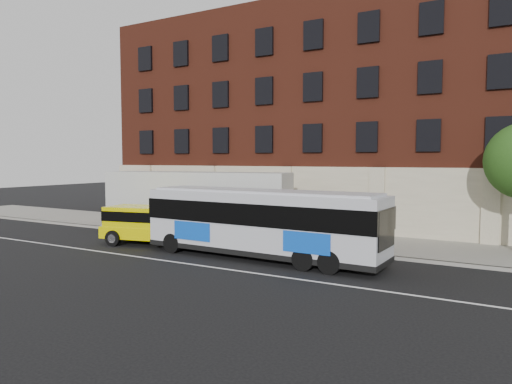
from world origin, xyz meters
The scene contains 9 objects.
ground centered at (0.00, 0.00, 0.00)m, with size 120.00×120.00×0.00m, color black.
sidewalk centered at (0.00, 9.00, 0.07)m, with size 60.00×6.00×0.15m, color gray.
kerb centered at (0.00, 6.00, 0.07)m, with size 60.00×0.25×0.15m, color gray.
lane_line centered at (0.00, 0.50, 0.01)m, with size 60.00×0.12×0.01m, color silver.
building centered at (-0.01, 16.92, 7.58)m, with size 30.00×12.10×15.00m.
sign_pole centered at (-8.50, 6.15, 1.45)m, with size 0.30×0.20×2.50m.
city_bus centered at (3.01, 3.05, 1.77)m, with size 11.79×2.87×3.21m.
yellow_suv centered at (-4.25, 3.21, 1.19)m, with size 5.56×3.18×2.07m.
shipping_container centered at (-3.72, 7.01, 1.90)m, with size 11.78×4.17×3.85m.
Camera 1 is at (13.63, -15.82, 4.63)m, focal length 33.12 mm.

